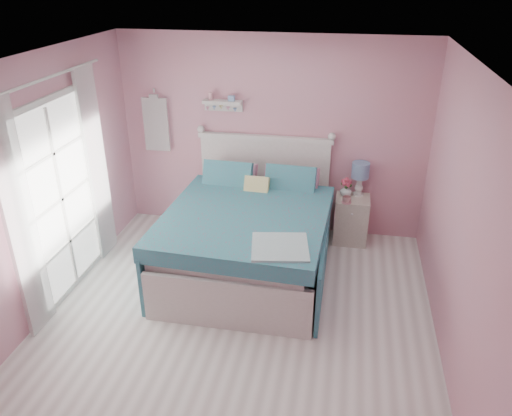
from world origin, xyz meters
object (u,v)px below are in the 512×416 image
(table_lamp, at_px, (360,173))
(teacup, at_px, (347,200))
(vase, at_px, (346,190))
(bed, at_px, (249,237))
(nightstand, at_px, (351,219))

(table_lamp, bearing_deg, teacup, -118.36)
(vase, relative_size, teacup, 1.47)
(bed, relative_size, vase, 14.91)
(bed, bearing_deg, table_lamp, 41.88)
(vase, height_order, teacup, vase)
(teacup, bearing_deg, bed, -145.56)
(vase, bearing_deg, bed, -138.47)
(bed, height_order, nightstand, bed)
(teacup, bearing_deg, nightstand, 62.47)
(nightstand, bearing_deg, teacup, -117.53)
(bed, xyz_separation_m, vase, (1.09, 0.96, 0.27))
(bed, bearing_deg, teacup, 36.93)
(vase, bearing_deg, teacup, -85.06)
(nightstand, bearing_deg, table_lamp, 60.48)
(nightstand, height_order, vase, vase)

